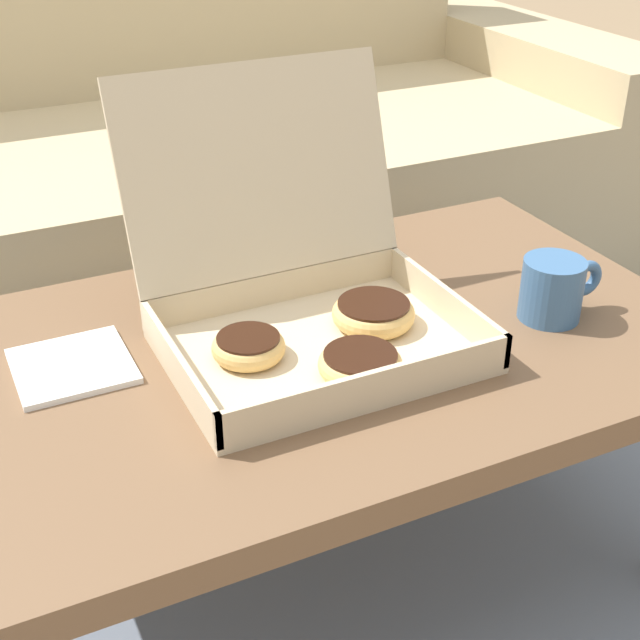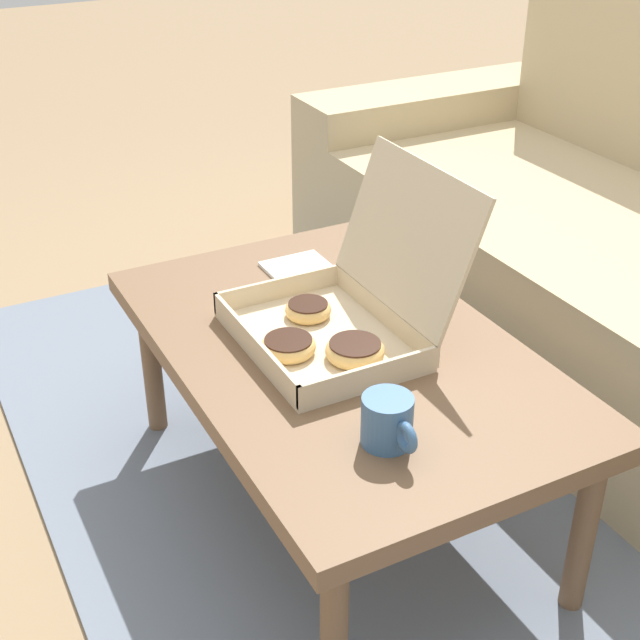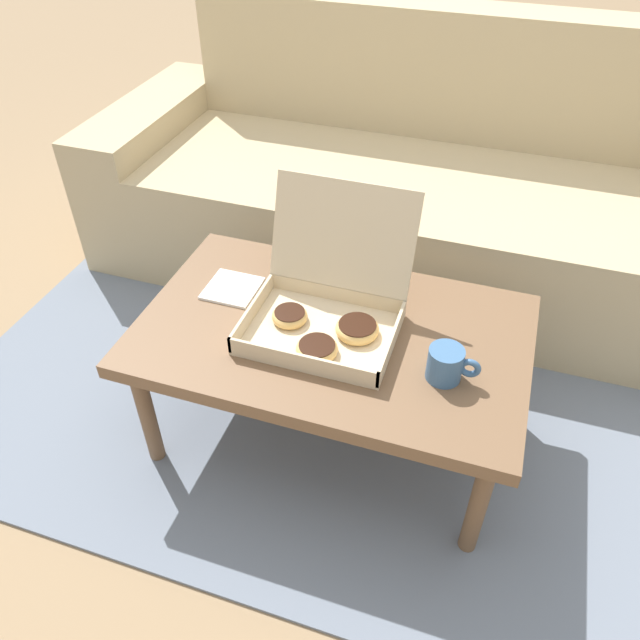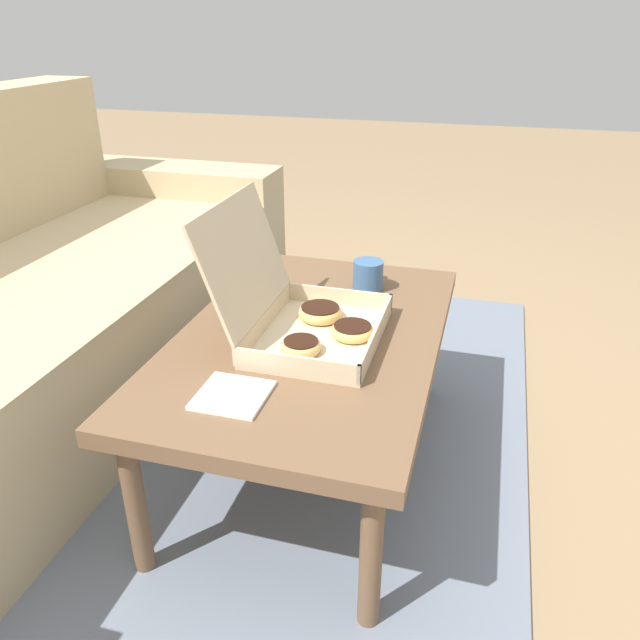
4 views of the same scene
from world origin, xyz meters
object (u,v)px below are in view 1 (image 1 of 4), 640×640
at_px(couch, 136,182).
at_px(coffee_mug, 554,289).
at_px(coffee_table, 325,365).
at_px(pastry_box, 311,297).

bearing_deg(couch, coffee_mug, -73.66).
height_order(coffee_table, pastry_box, pastry_box).
xyz_separation_m(couch, pastry_box, (-0.02, -0.94, 0.17)).
height_order(couch, coffee_mug, couch).
bearing_deg(coffee_mug, pastry_box, 164.07).
bearing_deg(coffee_table, pastry_box, 146.37).
relative_size(couch, coffee_table, 2.31).
xyz_separation_m(pastry_box, coffee_mug, (0.32, -0.09, -0.02)).
relative_size(couch, pastry_box, 6.09).
relative_size(coffee_table, coffee_mug, 8.03).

